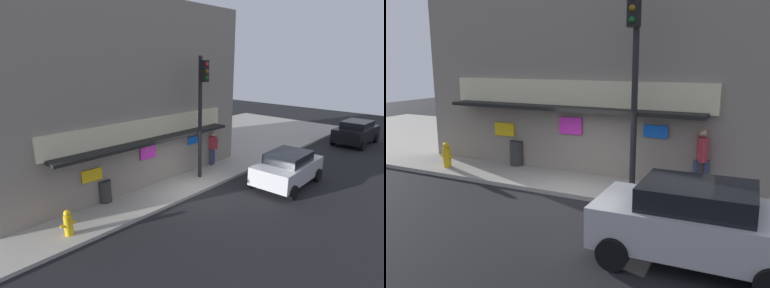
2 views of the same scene
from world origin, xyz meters
The scene contains 10 objects.
ground_plane centered at (0.00, 0.00, 0.00)m, with size 56.24×56.24×0.00m, color black.
sidewalk centered at (0.00, 5.24, 0.07)m, with size 37.49×10.49×0.13m, color #A39E93.
corner_building centered at (-1.09, 5.67, 4.22)m, with size 12.37×8.03×8.18m.
traffic_light centered at (1.38, 1.10, 3.82)m, with size 0.32×0.58×5.80m.
fire_hydrant centered at (-5.47, 0.73, 0.57)m, with size 0.52×0.28×0.90m.
trash_can centered at (-3.35, 2.06, 0.59)m, with size 0.51×0.51×0.91m, color #2D2D2D.
pedestrian centered at (3.21, 1.95, 1.16)m, with size 0.48×0.59×1.85m.
potted_plant_by_doorway centered at (1.08, 2.42, 0.59)m, with size 0.55×0.55×0.85m.
parked_car_black centered at (13.97, -2.12, 0.86)m, with size 4.11×2.23×1.64m.
parked_car_silver centered at (3.81, -2.21, 0.84)m, with size 4.01×2.24×1.60m.
Camera 1 is at (-8.97, -8.43, 5.74)m, focal length 28.37 mm.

